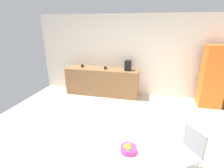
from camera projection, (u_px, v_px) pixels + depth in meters
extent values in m
plane|color=beige|center=(100.00, 150.00, 3.20)|extent=(6.00, 6.00, 0.00)
cube|color=silver|center=(126.00, 56.00, 5.51)|extent=(6.00, 0.10, 2.60)
cube|color=brown|center=(102.00, 82.00, 5.64)|extent=(2.42, 0.60, 0.90)
cube|color=orange|center=(213.00, 77.00, 4.68)|extent=(0.60, 0.50, 1.77)
cylinder|color=white|center=(131.00, 155.00, 2.08)|extent=(1.13, 1.13, 0.03)
cylinder|color=silver|center=(166.00, 162.00, 2.65)|extent=(0.02, 0.02, 0.42)
cylinder|color=silver|center=(181.00, 156.00, 2.76)|extent=(0.02, 0.02, 0.42)
cube|color=gray|center=(183.00, 154.00, 2.49)|extent=(0.59, 0.59, 0.03)
cube|color=gray|center=(195.00, 140.00, 2.49)|extent=(0.25, 0.33, 0.38)
cylinder|color=#D8338C|center=(129.00, 149.00, 2.12)|extent=(0.21, 0.21, 0.07)
sphere|color=orange|center=(129.00, 146.00, 2.12)|extent=(0.07, 0.07, 0.07)
sphere|color=#66B233|center=(129.00, 149.00, 2.06)|extent=(0.07, 0.07, 0.07)
sphere|color=yellow|center=(126.00, 147.00, 2.10)|extent=(0.07, 0.07, 0.07)
cylinder|color=black|center=(105.00, 68.00, 5.41)|extent=(0.08, 0.08, 0.09)
torus|color=black|center=(107.00, 68.00, 5.39)|extent=(0.06, 0.01, 0.06)
cylinder|color=black|center=(82.00, 66.00, 5.66)|extent=(0.08, 0.08, 0.09)
torus|color=black|center=(84.00, 66.00, 5.65)|extent=(0.06, 0.01, 0.06)
cube|color=black|center=(128.00, 65.00, 5.25)|extent=(0.20, 0.24, 0.32)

